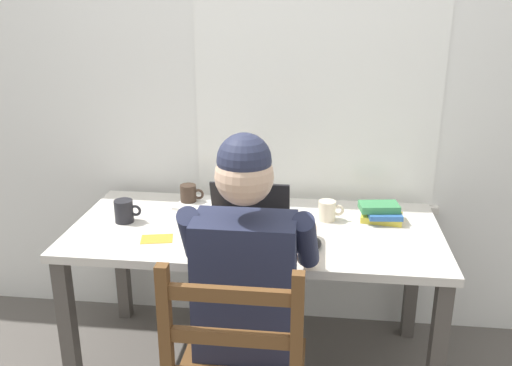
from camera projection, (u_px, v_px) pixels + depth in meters
ground_plane at (255, 363)px, 2.64m from camera, size 8.00×8.00×0.00m
back_wall at (267, 75)px, 2.64m from camera, size 6.00×0.08×2.60m
desk at (255, 244)px, 2.44m from camera, size 1.59×0.74×0.70m
seated_person at (249, 279)px, 1.99m from camera, size 0.50×0.60×1.26m
laptop at (248, 228)px, 2.27m from camera, size 0.33×0.30×0.23m
computer_mouse at (314, 243)px, 2.22m from camera, size 0.06×0.10×0.03m
coffee_mug_white at (327, 211)px, 2.47m from camera, size 0.11×0.08×0.09m
coffee_mug_dark at (189, 195)px, 2.65m from camera, size 0.11×0.08×0.10m
coffee_mug_spare at (124, 211)px, 2.45m from camera, size 0.12×0.08×0.10m
book_stack_main at (381, 213)px, 2.46m from camera, size 0.20×0.16×0.08m
paper_pile_near_laptop at (204, 205)px, 2.64m from camera, size 0.28×0.24×0.02m
landscape_photo_print at (157, 239)px, 2.30m from camera, size 0.15×0.12×0.00m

